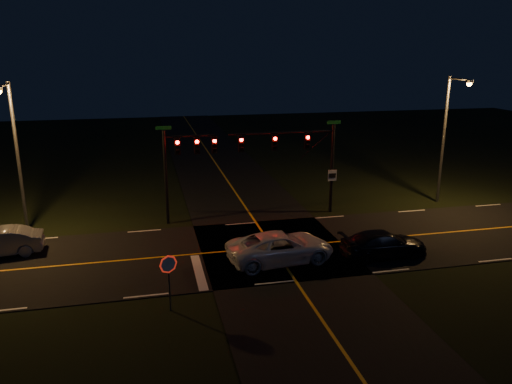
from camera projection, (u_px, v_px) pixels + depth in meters
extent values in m
plane|color=black|center=(273.00, 248.00, 27.95)|extent=(120.00, 120.00, 0.00)
cube|color=black|center=(273.00, 248.00, 27.94)|extent=(120.00, 9.00, 0.04)
cube|color=black|center=(273.00, 248.00, 27.94)|extent=(8.00, 120.00, 0.04)
cube|color=orange|center=(273.00, 247.00, 27.93)|extent=(120.00, 0.14, 0.01)
cube|color=orange|center=(273.00, 247.00, 27.93)|extent=(0.14, 120.00, 0.01)
cube|color=silver|center=(199.00, 272.00, 24.84)|extent=(0.45, 4.20, 0.01)
cube|color=silver|center=(2.00, 310.00, 21.15)|extent=(2.00, 0.12, 0.01)
cube|color=silver|center=(40.00, 239.00, 29.22)|extent=(2.00, 0.12, 0.01)
cube|color=silver|center=(146.00, 296.00, 22.42)|extent=(2.00, 0.12, 0.01)
cube|color=silver|center=(144.00, 231.00, 30.49)|extent=(2.00, 0.12, 0.01)
cube|color=silver|center=(275.00, 283.00, 23.69)|extent=(2.00, 0.12, 0.01)
cube|color=silver|center=(241.00, 224.00, 31.76)|extent=(2.00, 0.12, 0.01)
cube|color=silver|center=(391.00, 271.00, 24.95)|extent=(2.00, 0.12, 0.01)
cube|color=silver|center=(329.00, 217.00, 33.03)|extent=(2.00, 0.12, 0.01)
cube|color=silver|center=(495.00, 260.00, 26.22)|extent=(2.00, 0.12, 0.01)
cube|color=silver|center=(412.00, 211.00, 34.30)|extent=(2.00, 0.12, 0.01)
cube|color=silver|center=(488.00, 205.00, 35.56)|extent=(2.00, 0.12, 0.01)
cylinder|color=#4E5155|center=(18.00, 159.00, 29.39)|extent=(0.20, 0.20, 9.00)
cylinder|color=#4E5155|center=(3.00, 85.00, 27.17)|extent=(0.12, 2.20, 0.12)
cylinder|color=#4E5155|center=(443.00, 141.00, 35.31)|extent=(0.20, 0.20, 9.00)
cylinder|color=#4E5155|center=(459.00, 79.00, 33.09)|extent=(0.12, 2.20, 0.12)
cube|color=#4E5155|center=(469.00, 82.00, 32.09)|extent=(0.50, 0.28, 0.18)
sphere|color=#FF992D|center=(469.00, 84.00, 32.12)|extent=(0.32, 0.32, 0.32)
cylinder|color=black|center=(332.00, 169.00, 33.45)|extent=(0.22, 0.22, 6.00)
cylinder|color=black|center=(282.00, 133.00, 32.00)|extent=(7.00, 0.14, 0.14)
cube|color=#0C561B|center=(334.00, 122.00, 32.59)|extent=(0.95, 0.03, 0.22)
cube|color=silver|center=(332.00, 175.00, 33.43)|extent=(0.60, 0.03, 0.75)
cube|color=black|center=(307.00, 142.00, 32.54)|extent=(0.34, 0.28, 1.00)
cube|color=black|center=(307.00, 133.00, 32.39)|extent=(0.40, 0.34, 0.10)
cylinder|color=#FF0705|center=(308.00, 137.00, 32.31)|extent=(0.22, 0.04, 0.22)
cube|color=black|center=(308.00, 136.00, 32.26)|extent=(0.26, 0.12, 0.03)
cylinder|color=black|center=(308.00, 142.00, 32.39)|extent=(0.22, 0.04, 0.22)
cube|color=black|center=(308.00, 140.00, 32.34)|extent=(0.26, 0.12, 0.03)
cylinder|color=black|center=(308.00, 146.00, 32.47)|extent=(0.22, 0.04, 0.22)
cube|color=black|center=(308.00, 145.00, 32.42)|extent=(0.26, 0.12, 0.03)
cube|color=black|center=(275.00, 143.00, 32.08)|extent=(0.34, 0.28, 1.00)
cube|color=black|center=(275.00, 134.00, 31.93)|extent=(0.40, 0.34, 0.10)
cylinder|color=#FF0705|center=(275.00, 139.00, 31.84)|extent=(0.22, 0.04, 0.22)
cube|color=black|center=(275.00, 137.00, 31.79)|extent=(0.26, 0.12, 0.03)
cylinder|color=black|center=(275.00, 143.00, 31.93)|extent=(0.22, 0.04, 0.22)
cube|color=black|center=(275.00, 141.00, 31.87)|extent=(0.26, 0.12, 0.03)
cylinder|color=black|center=(275.00, 148.00, 32.01)|extent=(0.22, 0.04, 0.22)
cube|color=black|center=(275.00, 146.00, 31.96)|extent=(0.26, 0.12, 0.03)
cube|color=black|center=(241.00, 144.00, 31.61)|extent=(0.34, 0.28, 1.00)
cube|color=black|center=(241.00, 136.00, 31.46)|extent=(0.40, 0.34, 0.10)
cylinder|color=#FF0705|center=(241.00, 140.00, 31.38)|extent=(0.22, 0.04, 0.22)
cube|color=black|center=(241.00, 138.00, 31.33)|extent=(0.26, 0.12, 0.03)
cylinder|color=black|center=(241.00, 145.00, 31.46)|extent=(0.22, 0.04, 0.22)
cube|color=black|center=(242.00, 143.00, 31.41)|extent=(0.26, 0.12, 0.03)
cylinder|color=black|center=(242.00, 149.00, 31.54)|extent=(0.22, 0.04, 0.22)
cube|color=black|center=(242.00, 147.00, 31.49)|extent=(0.26, 0.12, 0.03)
cylinder|color=black|center=(166.00, 178.00, 31.13)|extent=(0.22, 0.22, 6.00)
cylinder|color=black|center=(190.00, 136.00, 30.76)|extent=(3.20, 0.14, 0.14)
cube|color=#0C561B|center=(163.00, 128.00, 30.27)|extent=(0.95, 0.03, 0.22)
cube|color=black|center=(177.00, 147.00, 30.76)|extent=(0.34, 0.28, 1.00)
cube|color=black|center=(177.00, 138.00, 30.61)|extent=(0.40, 0.34, 0.10)
cylinder|color=#FF0705|center=(177.00, 142.00, 30.53)|extent=(0.22, 0.04, 0.22)
cube|color=black|center=(177.00, 140.00, 30.48)|extent=(0.26, 0.12, 0.03)
cylinder|color=black|center=(178.00, 147.00, 30.61)|extent=(0.22, 0.04, 0.22)
cube|color=black|center=(178.00, 145.00, 30.56)|extent=(0.26, 0.12, 0.03)
cylinder|color=black|center=(178.00, 152.00, 30.70)|extent=(0.22, 0.04, 0.22)
cube|color=black|center=(178.00, 150.00, 30.64)|extent=(0.26, 0.12, 0.03)
cube|color=black|center=(197.00, 146.00, 31.02)|extent=(0.34, 0.28, 1.00)
cube|color=black|center=(197.00, 137.00, 30.87)|extent=(0.40, 0.34, 0.10)
cylinder|color=#FF0705|center=(197.00, 142.00, 30.79)|extent=(0.22, 0.04, 0.22)
cube|color=black|center=(197.00, 140.00, 30.73)|extent=(0.26, 0.12, 0.03)
cylinder|color=black|center=(197.00, 146.00, 30.87)|extent=(0.22, 0.04, 0.22)
cube|color=black|center=(197.00, 145.00, 30.82)|extent=(0.26, 0.12, 0.03)
cylinder|color=black|center=(197.00, 151.00, 30.95)|extent=(0.22, 0.04, 0.22)
cube|color=black|center=(197.00, 149.00, 30.90)|extent=(0.26, 0.12, 0.03)
cube|color=black|center=(214.00, 145.00, 31.25)|extent=(0.34, 0.28, 1.00)
cube|color=black|center=(214.00, 137.00, 31.10)|extent=(0.40, 0.34, 0.10)
cylinder|color=#FF0705|center=(215.00, 141.00, 31.02)|extent=(0.22, 0.04, 0.22)
cube|color=black|center=(215.00, 139.00, 30.97)|extent=(0.26, 0.12, 0.03)
cylinder|color=black|center=(215.00, 146.00, 31.10)|extent=(0.22, 0.04, 0.22)
cube|color=black|center=(215.00, 144.00, 31.05)|extent=(0.26, 0.12, 0.03)
cylinder|color=black|center=(215.00, 150.00, 31.18)|extent=(0.22, 0.04, 0.22)
cube|color=black|center=(215.00, 149.00, 31.13)|extent=(0.26, 0.12, 0.03)
cylinder|color=#4E5155|center=(170.00, 288.00, 20.95)|extent=(0.07, 0.07, 2.10)
cylinder|color=red|center=(168.00, 264.00, 20.61)|extent=(0.75, 0.33, 0.80)
cylinder|color=silver|center=(168.00, 264.00, 20.59)|extent=(0.62, 0.27, 0.66)
imported|color=white|center=(281.00, 248.00, 25.92)|extent=(3.91, 6.20, 1.55)
imported|color=black|center=(384.00, 245.00, 26.62)|extent=(2.21, 4.85, 1.37)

